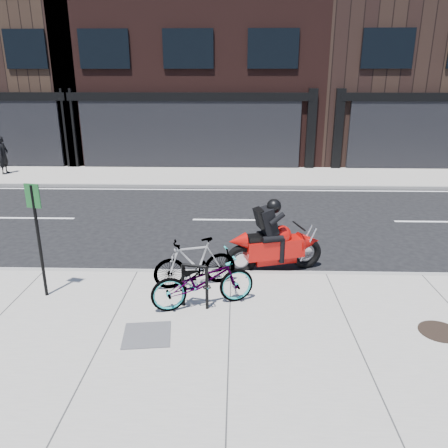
{
  "coord_description": "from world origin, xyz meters",
  "views": [
    {
      "loc": [
        0.09,
        -10.41,
        4.06
      ],
      "look_at": [
        -0.18,
        -1.05,
        0.9
      ],
      "focal_mm": 35.0,
      "sensor_mm": 36.0,
      "label": 1
    }
  ],
  "objects_px": {
    "bicycle_rear": "(195,263)",
    "manhole_cover": "(439,331)",
    "pedestrian": "(3,155)",
    "motorcycle": "(279,242)",
    "utility_grate": "(147,335)",
    "bike_rack": "(195,282)",
    "sign_post": "(38,231)",
    "bicycle_front": "(203,281)"
  },
  "relations": [
    {
      "from": "bike_rack",
      "to": "bicycle_front",
      "type": "distance_m",
      "value": 0.15
    },
    {
      "from": "sign_post",
      "to": "bicycle_front",
      "type": "bearing_deg",
      "value": 7.67
    },
    {
      "from": "motorcycle",
      "to": "pedestrian",
      "type": "relative_size",
      "value": 1.36
    },
    {
      "from": "bicycle_rear",
      "to": "motorcycle",
      "type": "bearing_deg",
      "value": 103.49
    },
    {
      "from": "pedestrian",
      "to": "bike_rack",
      "type": "bearing_deg",
      "value": -141.87
    },
    {
      "from": "bicycle_rear",
      "to": "utility_grate",
      "type": "bearing_deg",
      "value": -36.42
    },
    {
      "from": "bike_rack",
      "to": "utility_grate",
      "type": "relative_size",
      "value": 1.11
    },
    {
      "from": "bicycle_front",
      "to": "pedestrian",
      "type": "bearing_deg",
      "value": 20.92
    },
    {
      "from": "bike_rack",
      "to": "pedestrian",
      "type": "distance_m",
      "value": 14.51
    },
    {
      "from": "bicycle_front",
      "to": "pedestrian",
      "type": "relative_size",
      "value": 1.18
    },
    {
      "from": "bicycle_rear",
      "to": "utility_grate",
      "type": "xyz_separation_m",
      "value": [
        -0.62,
        -1.79,
        -0.49
      ]
    },
    {
      "from": "bike_rack",
      "to": "sign_post",
      "type": "xyz_separation_m",
      "value": [
        -2.87,
        0.37,
        0.8
      ]
    },
    {
      "from": "bike_rack",
      "to": "utility_grate",
      "type": "height_order",
      "value": "bike_rack"
    },
    {
      "from": "motorcycle",
      "to": "sign_post",
      "type": "relative_size",
      "value": 1.0
    },
    {
      "from": "bike_rack",
      "to": "bicycle_rear",
      "type": "height_order",
      "value": "bicycle_rear"
    },
    {
      "from": "motorcycle",
      "to": "sign_post",
      "type": "height_order",
      "value": "sign_post"
    },
    {
      "from": "manhole_cover",
      "to": "utility_grate",
      "type": "relative_size",
      "value": 0.88
    },
    {
      "from": "manhole_cover",
      "to": "sign_post",
      "type": "bearing_deg",
      "value": 171.19
    },
    {
      "from": "bicycle_rear",
      "to": "motorcycle",
      "type": "distance_m",
      "value": 2.01
    },
    {
      "from": "bicycle_front",
      "to": "manhole_cover",
      "type": "height_order",
      "value": "bicycle_front"
    },
    {
      "from": "bike_rack",
      "to": "motorcycle",
      "type": "bearing_deg",
      "value": 48.82
    },
    {
      "from": "manhole_cover",
      "to": "utility_grate",
      "type": "bearing_deg",
      "value": -177.19
    },
    {
      "from": "pedestrian",
      "to": "sign_post",
      "type": "relative_size",
      "value": 0.74
    },
    {
      "from": "bicycle_rear",
      "to": "manhole_cover",
      "type": "xyz_separation_m",
      "value": [
        4.12,
        -1.56,
        -0.49
      ]
    },
    {
      "from": "bicycle_front",
      "to": "sign_post",
      "type": "distance_m",
      "value": 3.13
    },
    {
      "from": "motorcycle",
      "to": "manhole_cover",
      "type": "distance_m",
      "value": 3.56
    },
    {
      "from": "bicycle_rear",
      "to": "pedestrian",
      "type": "relative_size",
      "value": 1.03
    },
    {
      "from": "motorcycle",
      "to": "sign_post",
      "type": "distance_m",
      "value": 4.82
    },
    {
      "from": "bicycle_rear",
      "to": "motorcycle",
      "type": "relative_size",
      "value": 0.75
    },
    {
      "from": "bike_rack",
      "to": "pedestrian",
      "type": "xyz_separation_m",
      "value": [
        -9.18,
        11.23,
        0.31
      ]
    },
    {
      "from": "bike_rack",
      "to": "utility_grate",
      "type": "bearing_deg",
      "value": -126.71
    },
    {
      "from": "motorcycle",
      "to": "utility_grate",
      "type": "distance_m",
      "value": 3.71
    },
    {
      "from": "bike_rack",
      "to": "bicycle_rear",
      "type": "distance_m",
      "value": 0.86
    },
    {
      "from": "pedestrian",
      "to": "utility_grate",
      "type": "distance_m",
      "value": 14.85
    },
    {
      "from": "bicycle_front",
      "to": "pedestrian",
      "type": "height_order",
      "value": "pedestrian"
    },
    {
      "from": "bicycle_rear",
      "to": "pedestrian",
      "type": "height_order",
      "value": "pedestrian"
    },
    {
      "from": "bike_rack",
      "to": "bicycle_front",
      "type": "xyz_separation_m",
      "value": [
        0.14,
        0.06,
        0.01
      ]
    },
    {
      "from": "bicycle_rear",
      "to": "utility_grate",
      "type": "height_order",
      "value": "bicycle_rear"
    },
    {
      "from": "motorcycle",
      "to": "utility_grate",
      "type": "relative_size",
      "value": 2.9
    },
    {
      "from": "bicycle_front",
      "to": "motorcycle",
      "type": "relative_size",
      "value": 0.87
    },
    {
      "from": "bicycle_rear",
      "to": "manhole_cover",
      "type": "bearing_deg",
      "value": 51.98
    },
    {
      "from": "bicycle_front",
      "to": "sign_post",
      "type": "xyz_separation_m",
      "value": [
        -3.01,
        0.31,
        0.8
      ]
    }
  ]
}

